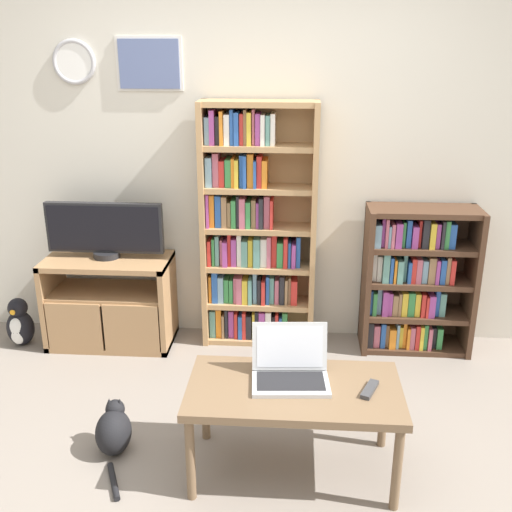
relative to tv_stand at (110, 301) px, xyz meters
The scene contains 11 objects.
ground_plane 1.76m from the tv_stand, 56.18° to the right, with size 18.00×18.00×0.00m, color gray.
wall_back 1.40m from the tv_stand, 16.54° to the left, with size 6.66×0.09×2.60m.
tv_stand is the anchor object (origin of this frame).
television 0.51m from the tv_stand, 98.38° to the left, with size 0.79×0.18×0.38m.
bookshelf_tall 1.11m from the tv_stand, ahead, with size 0.77×0.25×1.67m.
bookshelf_short 2.08m from the tv_stand, ahead, with size 0.73×0.32×1.00m.
coffee_table 1.81m from the tv_stand, 44.36° to the right, with size 1.02×0.54×0.48m.
laptop 1.75m from the tv_stand, 43.25° to the right, with size 0.38×0.30×0.26m.
remote_near_laptop 2.08m from the tv_stand, 37.83° to the right, with size 0.10×0.16×0.02m.
cat 1.25m from the tv_stand, 72.74° to the right, with size 0.22×0.48×0.28m.
penguin_figurine 0.65m from the tv_stand, behind, with size 0.19×0.17×0.35m.
Camera 1 is at (0.32, -2.28, 2.02)m, focal length 42.00 mm.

